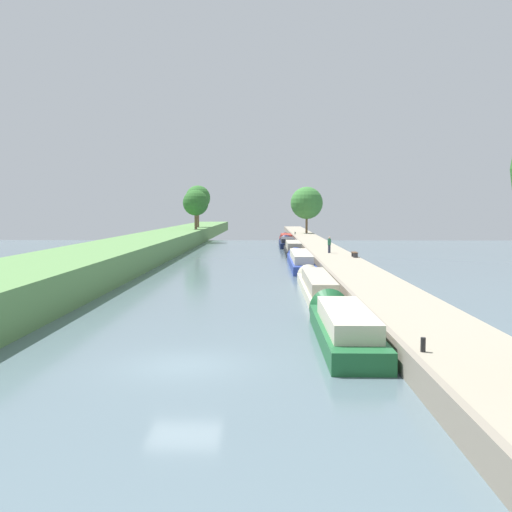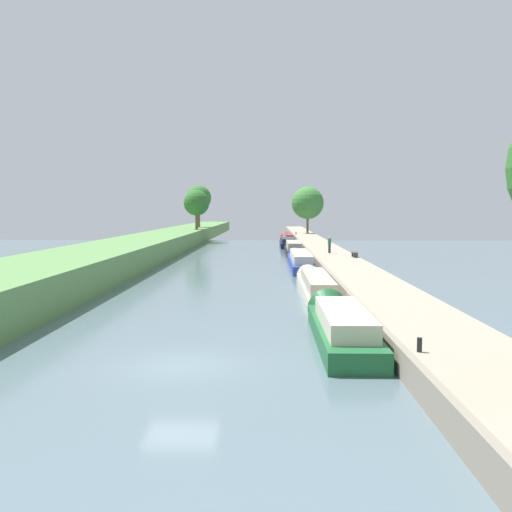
{
  "view_description": "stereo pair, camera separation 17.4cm",
  "coord_description": "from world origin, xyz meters",
  "views": [
    {
      "loc": [
        2.85,
        -19.38,
        5.33
      ],
      "look_at": [
        1.78,
        34.07,
        1.0
      ],
      "focal_mm": 40.59,
      "sensor_mm": 36.0,
      "label": 1
    },
    {
      "loc": [
        3.03,
        -19.38,
        5.33
      ],
      "look_at": [
        1.78,
        34.07,
        1.0
      ],
      "focal_mm": 40.59,
      "sensor_mm": 36.0,
      "label": 2
    }
  ],
  "objects": [
    {
      "name": "narrowboat_black",
      "position": [
        5.9,
        50.1,
        0.61
      ],
      "size": [
        1.92,
        13.2,
        2.11
      ],
      "color": "black",
      "rests_on": "ground_plane"
    },
    {
      "name": "tree_leftbank_upstream",
      "position": [
        -8.64,
        73.03,
        6.35
      ],
      "size": [
        4.12,
        4.12,
        6.3
      ],
      "color": "brown",
      "rests_on": "left_grassy_bank"
    },
    {
      "name": "tree_rightbank_midnear",
      "position": [
        10.06,
        87.64,
        6.48
      ],
      "size": [
        5.94,
        5.94,
        8.54
      ],
      "color": "brown",
      "rests_on": "right_towpath"
    },
    {
      "name": "ground_plane",
      "position": [
        0.0,
        0.0,
        0.0
      ],
      "size": [
        160.0,
        160.0,
        0.0
      ],
      "primitive_type": "plane",
      "color": "slate"
    },
    {
      "name": "narrowboat_blue",
      "position": [
        5.87,
        34.27,
        0.6
      ],
      "size": [
        1.93,
        15.91,
        2.0
      ],
      "color": "#283D93",
      "rests_on": "ground_plane"
    },
    {
      "name": "stone_quay",
      "position": [
        7.26,
        0.0,
        0.48
      ],
      "size": [
        0.25,
        260.0,
        0.96
      ],
      "color": "gray",
      "rests_on": "ground_plane"
    },
    {
      "name": "mooring_bollard_near",
      "position": [
        7.69,
        -1.64,
        1.14
      ],
      "size": [
        0.16,
        0.16,
        0.45
      ],
      "color": "black",
      "rests_on": "right_towpath"
    },
    {
      "name": "narrowboat_cream",
      "position": [
        5.97,
        17.3,
        0.53
      ],
      "size": [
        1.8,
        14.7,
        1.87
      ],
      "color": "beige",
      "rests_on": "ground_plane"
    },
    {
      "name": "right_towpath",
      "position": [
        9.37,
        0.0,
        0.46
      ],
      "size": [
        3.97,
        260.0,
        0.91
      ],
      "color": "#9E937F",
      "rests_on": "ground_plane"
    },
    {
      "name": "narrowboat_green",
      "position": [
        5.94,
        4.17,
        0.59
      ],
      "size": [
        2.09,
        10.64,
        2.08
      ],
      "color": "#1E6033",
      "rests_on": "ground_plane"
    },
    {
      "name": "person_walking",
      "position": [
        9.11,
        39.18,
        1.79
      ],
      "size": [
        0.34,
        0.34,
        1.66
      ],
      "color": "#282D42",
      "rests_on": "right_towpath"
    },
    {
      "name": "park_bench",
      "position": [
        10.91,
        34.05,
        1.26
      ],
      "size": [
        0.44,
        1.5,
        0.47
      ],
      "color": "#333338",
      "rests_on": "right_towpath"
    },
    {
      "name": "tree_leftbank_downstream",
      "position": [
        -9.62,
        84.16,
        7.34
      ],
      "size": [
        4.44,
        4.44,
        7.44
      ],
      "color": "brown",
      "rests_on": "left_grassy_bank"
    },
    {
      "name": "narrowboat_navy",
      "position": [
        5.64,
        63.61,
        0.53
      ],
      "size": [
        2.19,
        11.36,
        2.08
      ],
      "color": "#141E42",
      "rests_on": "ground_plane"
    },
    {
      "name": "mooring_bollard_far",
      "position": [
        7.69,
        82.2,
        1.14
      ],
      "size": [
        0.16,
        0.16,
        0.45
      ],
      "color": "black",
      "rests_on": "right_towpath"
    },
    {
      "name": "narrowboat_maroon",
      "position": [
        5.91,
        76.41,
        0.5
      ],
      "size": [
        2.05,
        12.79,
        1.97
      ],
      "color": "maroon",
      "rests_on": "ground_plane"
    }
  ]
}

